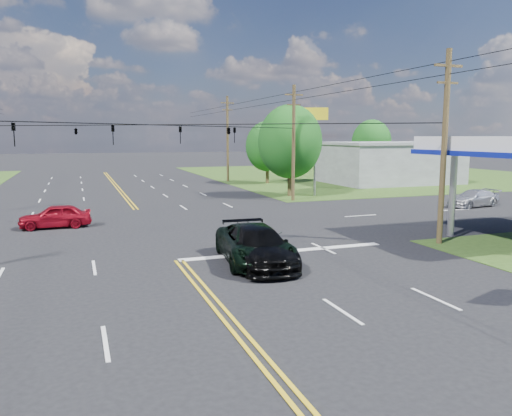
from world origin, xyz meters
name	(u,v)px	position (x,y,z in m)	size (l,w,h in m)	color
ground	(152,229)	(0.00, 12.00, 0.00)	(280.00, 280.00, 0.00)	black
grass_ne	(369,174)	(35.00, 44.00, 0.00)	(46.00, 48.00, 0.03)	#284215
stop_bar	(285,252)	(5.00, 4.00, 0.00)	(10.00, 0.50, 0.02)	silver
retail_ne	(389,164)	(30.00, 32.00, 2.20)	(14.00, 10.00, 4.40)	slate
pole_se	(444,145)	(13.00, 3.00, 4.92)	(1.60, 0.28, 9.50)	#3C2E19
pole_ne	(293,142)	(13.00, 21.00, 4.92)	(1.60, 0.28, 9.50)	#3C2E19
pole_right_far	(228,138)	(13.00, 40.00, 5.17)	(1.60, 0.28, 10.00)	#3C2E19
span_wire_signals	(149,125)	(0.00, 12.00, 6.00)	(26.00, 18.00, 1.13)	black
power_lines	(153,73)	(0.00, 10.00, 8.60)	(26.04, 100.00, 0.64)	black
tree_right_a	(290,142)	(14.00, 24.00, 4.87)	(5.70, 5.70, 8.18)	#3C2E19
tree_right_b	(267,146)	(16.50, 36.00, 4.22)	(4.94, 4.94, 7.09)	#3C2E19
tree_far_r	(371,142)	(34.00, 42.00, 4.54)	(5.32, 5.32, 7.63)	#3C2E19
pickup_dkgreen	(255,244)	(3.00, 2.61, 0.80)	(2.65, 5.74, 1.60)	black
suv_black	(258,247)	(3.00, 2.13, 0.80)	(2.24, 5.50, 1.60)	black
sedan_red	(55,216)	(-5.29, 14.31, 0.69)	(1.63, 4.06, 1.38)	maroon
sedan_far	(473,198)	(24.54, 13.00, 0.65)	(1.81, 4.46, 1.29)	#ADAEB2
polesign_ne	(316,127)	(16.23, 23.46, 6.15)	(2.13, 0.97, 7.92)	#A5A5AA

